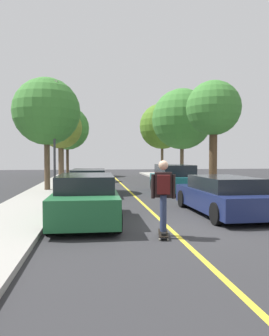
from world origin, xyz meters
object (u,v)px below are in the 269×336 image
street_tree_left_near (61,128)px  street_tree_left_far (67,128)px  street_tree_left_nearest (47,112)px  street_tree_right_nearest (213,109)px  streetlamp (54,128)px  parked_car_left_near (89,183)px  street_tree_right_near (182,119)px  skateboard (163,233)px  skateboarder (163,192)px  parked_car_right_nearest (222,195)px  street_tree_right_far (162,126)px  fire_hydrant (203,184)px  parked_car_left_nearest (86,199)px  parked_car_right_near (173,179)px

street_tree_left_near → street_tree_left_far: 6.57m
street_tree_left_nearest → street_tree_right_nearest: bearing=-6.8°
street_tree_left_near → street_tree_right_nearest: bearing=-45.1°
street_tree_left_near → streetlamp: (0.49, -8.67, -0.77)m
parked_car_left_near → street_tree_right_nearest: street_tree_right_nearest is taller
street_tree_left_near → street_tree_right_near: bearing=-17.5°
street_tree_right_nearest → street_tree_right_near: street_tree_right_near is taller
skateboard → skateboarder: bearing=-100.6°
parked_car_right_nearest → streetlamp: (-6.22, 6.87, 2.75)m
street_tree_right_near → street_tree_right_far: 6.73m
street_tree_right_nearest → fire_hydrant: (-0.74, -0.55, -4.01)m
parked_car_left_nearest → street_tree_right_near: bearing=63.4°
parked_car_left_nearest → street_tree_left_nearest: size_ratio=0.72×
parked_car_left_nearest → street_tree_left_far: 23.19m
skateboard → parked_car_right_near: bearing=74.2°
skateboard → street_tree_left_near: bearing=102.7°
parked_car_left_near → parked_car_right_nearest: bearing=-51.5°
street_tree_left_near → street_tree_right_near: street_tree_right_near is taller
parked_car_left_near → streetlamp: streetlamp is taller
parked_car_left_nearest → street_tree_right_nearest: street_tree_right_nearest is taller
fire_hydrant → street_tree_right_near: bearing=83.7°
parked_car_right_nearest → street_tree_right_nearest: 7.96m
parked_car_right_nearest → parked_car_right_near: (-0.00, 6.47, 0.12)m
skateboard → parked_car_left_nearest: bearing=132.0°
street_tree_right_near → street_tree_left_far: bearing=133.7°
skateboard → street_tree_right_far: bearing=77.7°
fire_hydrant → street_tree_left_near: bearing=130.8°
parked_car_right_near → streetlamp: bearing=176.3°
skateboard → skateboarder: 1.00m
street_tree_left_near → street_tree_right_nearest: size_ratio=0.97×
street_tree_right_nearest → street_tree_right_far: (0.00, 12.88, 0.28)m
street_tree_left_nearest → street_tree_left_near: (0.00, 7.89, -0.18)m
street_tree_right_far → skateboard: bearing=-102.3°
fire_hydrant → parked_car_right_near: bearing=164.0°
street_tree_left_far → skateboarder: 25.43m
street_tree_right_far → street_tree_right_nearest: bearing=-90.0°
streetlamp → street_tree_left_far: bearing=91.8°
street_tree_left_nearest → parked_car_right_near: bearing=-10.0°
parked_car_left_nearest → street_tree_right_near: street_tree_right_near is taller
parked_car_right_near → parked_car_right_nearest: bearing=-90.0°
street_tree_right_near → street_tree_left_nearest: bearing=-150.4°
parked_car_right_near → street_tree_left_nearest: street_tree_left_nearest is taller
parked_car_left_nearest → street_tree_right_nearest: 10.56m
street_tree_right_nearest → street_tree_right_far: size_ratio=0.87×
street_tree_right_nearest → streetlamp: (-8.45, 0.29, -1.11)m
streetlamp → parked_car_right_nearest: bearing=-47.9°
fire_hydrant → skateboarder: (-4.11, -8.78, 0.60)m
street_tree_left_near → skateboarder: 18.99m
parked_car_left_nearest → street_tree_right_nearest: (6.70, 7.22, 3.81)m
parked_car_right_nearest → street_tree_left_nearest: 10.83m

